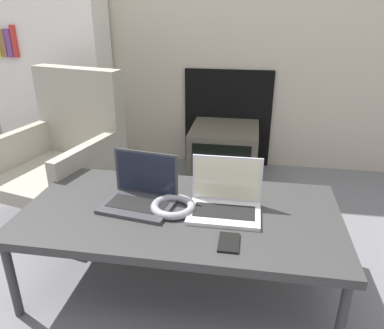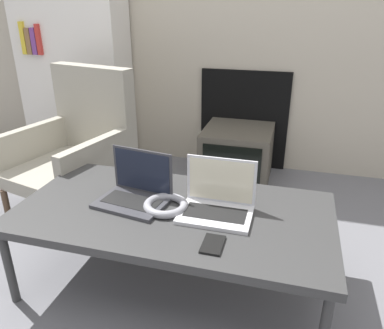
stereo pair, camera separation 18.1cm
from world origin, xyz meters
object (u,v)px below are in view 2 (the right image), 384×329
at_px(phone, 213,244).
at_px(armchair, 79,140).
at_px(laptop_right, 218,201).
at_px(laptop_left, 136,190).
at_px(tv, 237,154).
at_px(headphones, 166,205).

height_order(phone, armchair, armchair).
xyz_separation_m(laptop_right, armchair, (-1.02, 0.61, -0.04)).
distance_m(laptop_left, laptop_right, 0.36).
height_order(laptop_left, phone, laptop_left).
height_order(tv, armchair, armchair).
bearing_deg(headphones, tv, 84.28).
relative_size(laptop_right, headphones, 1.55).
bearing_deg(phone, headphones, 141.17).
relative_size(laptop_left, headphones, 1.70).
height_order(laptop_left, laptop_right, same).
xyz_separation_m(phone, tv, (-0.13, 1.39, -0.20)).
height_order(phone, tv, phone).
xyz_separation_m(laptop_right, tv, (-0.10, 1.16, -0.24)).
bearing_deg(laptop_right, laptop_left, -179.86).
distance_m(laptop_left, phone, 0.46).
height_order(laptop_left, tv, laptop_left).
relative_size(tv, armchair, 0.60).
relative_size(laptop_left, laptop_right, 1.10).
xyz_separation_m(laptop_right, phone, (0.03, -0.23, -0.05)).
bearing_deg(phone, laptop_right, 98.18).
bearing_deg(headphones, armchair, 141.43).
bearing_deg(laptop_left, headphones, -4.30).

